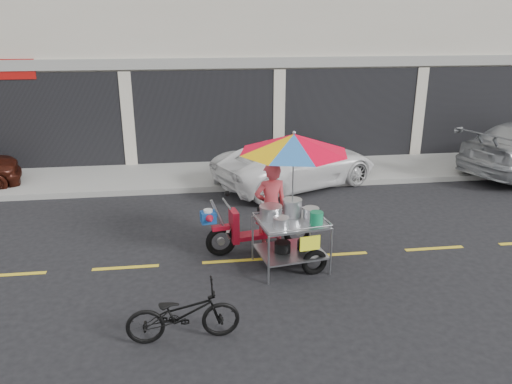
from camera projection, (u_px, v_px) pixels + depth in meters
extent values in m
plane|color=black|center=(337.00, 255.00, 9.67)|extent=(90.00, 90.00, 0.00)
cube|color=gray|center=(284.00, 170.00, 14.78)|extent=(45.00, 3.00, 0.15)
cube|color=beige|center=(260.00, 28.00, 18.17)|extent=(36.00, 8.00, 8.00)
cube|color=black|center=(279.00, 118.00, 15.24)|extent=(35.28, 0.06, 2.90)
cube|color=gray|center=(280.00, 62.00, 14.67)|extent=(36.00, 0.12, 0.30)
cube|color=gold|center=(337.00, 254.00, 9.66)|extent=(42.00, 0.10, 0.01)
imported|color=white|center=(297.00, 162.00, 13.52)|extent=(5.03, 3.78, 1.27)
imported|color=black|center=(183.00, 314.00, 6.99)|extent=(1.62, 0.63, 0.84)
torus|color=black|center=(221.00, 241.00, 9.55)|extent=(0.61, 0.21, 0.60)
torus|color=black|center=(298.00, 232.00, 9.98)|extent=(0.61, 0.21, 0.60)
cylinder|color=#9EA0A5|center=(221.00, 241.00, 9.55)|extent=(0.16, 0.09, 0.15)
cylinder|color=#9EA0A5|center=(298.00, 232.00, 9.98)|extent=(0.16, 0.09, 0.15)
cube|color=#A90F21|center=(221.00, 228.00, 9.45)|extent=(0.35, 0.18, 0.08)
cylinder|color=#9EA0A5|center=(220.00, 220.00, 9.40)|extent=(0.39, 0.11, 0.85)
cube|color=#A90F21|center=(234.00, 226.00, 9.52)|extent=(0.18, 0.37, 0.63)
cube|color=#A90F21|center=(258.00, 235.00, 9.73)|extent=(0.88, 0.43, 0.08)
cube|color=#A90F21|center=(281.00, 221.00, 9.78)|extent=(0.82, 0.40, 0.42)
cube|color=black|center=(276.00, 210.00, 9.68)|extent=(0.72, 0.36, 0.11)
cylinder|color=#9EA0A5|center=(227.00, 204.00, 9.33)|extent=(0.13, 0.58, 0.04)
sphere|color=black|center=(227.00, 193.00, 9.50)|extent=(0.11, 0.11, 0.11)
cylinder|color=white|center=(227.00, 230.00, 9.51)|extent=(0.14, 0.14, 0.05)
cube|color=navy|center=(208.00, 217.00, 9.31)|extent=(0.31, 0.27, 0.21)
cylinder|color=white|center=(208.00, 211.00, 9.27)|extent=(0.19, 0.19, 0.05)
cone|color=#A90F21|center=(210.00, 220.00, 9.14)|extent=(0.22, 0.26, 0.19)
torus|color=black|center=(314.00, 262.00, 8.86)|extent=(0.49, 0.18, 0.48)
cylinder|color=#9EA0A5|center=(269.00, 261.00, 8.45)|extent=(0.04, 0.04, 0.89)
cylinder|color=#9EA0A5|center=(253.00, 238.00, 9.31)|extent=(0.04, 0.04, 0.89)
cylinder|color=#9EA0A5|center=(331.00, 252.00, 8.77)|extent=(0.04, 0.04, 0.89)
cylinder|color=#9EA0A5|center=(310.00, 231.00, 9.63)|extent=(0.04, 0.04, 0.89)
cube|color=#9EA0A5|center=(291.00, 251.00, 9.08)|extent=(1.29, 1.12, 0.03)
cube|color=#9EA0A5|center=(291.00, 222.00, 8.89)|extent=(1.29, 1.12, 0.04)
cylinder|color=#9EA0A5|center=(301.00, 229.00, 8.44)|extent=(1.15, 0.21, 0.03)
cylinder|color=#9EA0A5|center=(282.00, 210.00, 9.30)|extent=(1.15, 0.21, 0.03)
cylinder|color=#9EA0A5|center=(260.00, 223.00, 8.71)|extent=(0.18, 0.94, 0.03)
cylinder|color=#9EA0A5|center=(321.00, 215.00, 9.03)|extent=(0.18, 0.94, 0.03)
cylinder|color=#9EA0A5|center=(282.00, 241.00, 9.51)|extent=(0.17, 0.79, 0.04)
cylinder|color=#9EA0A5|center=(282.00, 215.00, 9.34)|extent=(0.17, 0.79, 0.04)
cube|color=#FAFF23|center=(310.00, 243.00, 8.55)|extent=(0.37, 0.08, 0.26)
cylinder|color=#B7B7BC|center=(271.00, 213.00, 8.95)|extent=(0.47, 0.47, 0.23)
cylinder|color=#B7B7BC|center=(292.00, 208.00, 9.07)|extent=(0.39, 0.39, 0.30)
cylinder|color=#B7B7BC|center=(311.00, 213.00, 9.01)|extent=(0.33, 0.33, 0.17)
cylinder|color=#B7B7BC|center=(281.00, 223.00, 8.62)|extent=(0.32, 0.32, 0.15)
cylinder|color=#147E4F|center=(316.00, 218.00, 8.71)|extent=(0.27, 0.27, 0.23)
cylinder|color=black|center=(282.00, 247.00, 9.00)|extent=(0.34, 0.34, 0.19)
cylinder|color=black|center=(304.00, 245.00, 9.12)|extent=(0.29, 0.29, 0.17)
cylinder|color=#9EA0A5|center=(293.00, 178.00, 8.74)|extent=(0.03, 0.03, 1.58)
sphere|color=#9EA0A5|center=(294.00, 133.00, 8.47)|extent=(0.06, 0.06, 0.06)
imported|color=#C53D44|center=(271.00, 207.00, 9.62)|extent=(0.71, 0.53, 1.78)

